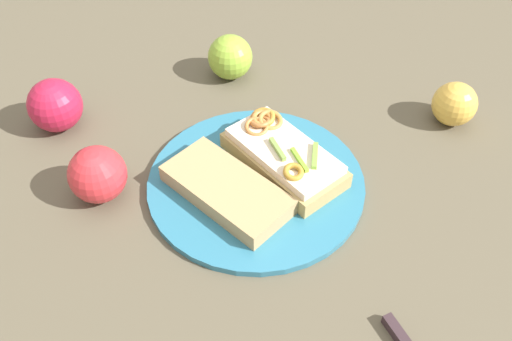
% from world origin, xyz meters
% --- Properties ---
extents(ground_plane, '(2.00, 2.00, 0.00)m').
position_xyz_m(ground_plane, '(0.00, 0.00, 0.00)').
color(ground_plane, brown).
rests_on(ground_plane, ground).
extents(plate, '(0.30, 0.30, 0.01)m').
position_xyz_m(plate, '(0.00, 0.00, 0.01)').
color(plate, teal).
rests_on(plate, ground_plane).
extents(sandwich, '(0.18, 0.10, 0.05)m').
position_xyz_m(sandwich, '(-0.01, 0.05, 0.03)').
color(sandwich, tan).
rests_on(sandwich, plate).
extents(bread_slice_side, '(0.19, 0.12, 0.03)m').
position_xyz_m(bread_slice_side, '(0.00, -0.05, 0.02)').
color(bread_slice_side, tan).
rests_on(bread_slice_side, plate).
extents(apple_0, '(0.11, 0.11, 0.08)m').
position_xyz_m(apple_0, '(-0.11, -0.18, 0.04)').
color(apple_0, red).
rests_on(apple_0, ground_plane).
extents(apple_1, '(0.07, 0.07, 0.07)m').
position_xyz_m(apple_1, '(0.07, 0.33, 0.03)').
color(apple_1, gold).
rests_on(apple_1, ground_plane).
extents(apple_2, '(0.11, 0.11, 0.08)m').
position_xyz_m(apple_2, '(-0.28, -0.17, 0.04)').
color(apple_2, '#B31B3A').
rests_on(apple_2, ground_plane).
extents(apple_3, '(0.09, 0.09, 0.07)m').
position_xyz_m(apple_3, '(-0.23, 0.12, 0.04)').
color(apple_3, '#89B234').
rests_on(apple_3, ground_plane).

